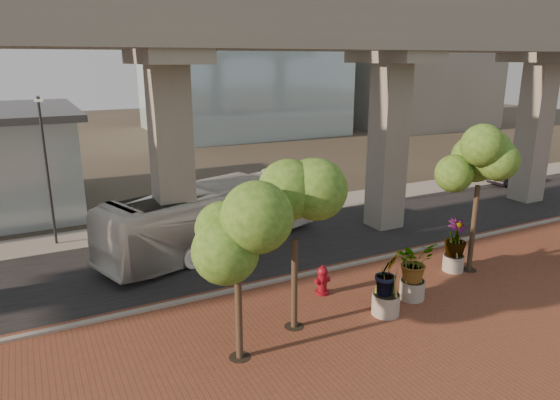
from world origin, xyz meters
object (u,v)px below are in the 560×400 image
parked_car (512,175)px  planter_front (414,264)px  fire_hydrant (322,280)px  transit_bus (215,217)px

parked_car → planter_front: (-19.67, -11.22, 0.83)m
parked_car → planter_front: size_ratio=1.74×
parked_car → fire_hydrant: parked_car is taller
parked_car → fire_hydrant: 24.43m
parked_car → fire_hydrant: size_ratio=3.39×
planter_front → parked_car: bearing=29.7°
transit_bus → planter_front: size_ratio=5.00×
transit_bus → planter_front: transit_bus is taller
transit_bus → parked_car: size_ratio=2.88×
parked_car → planter_front: 22.67m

